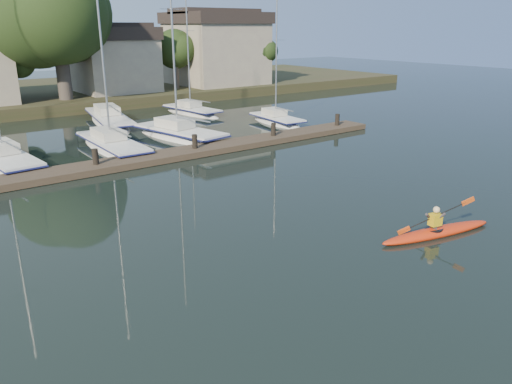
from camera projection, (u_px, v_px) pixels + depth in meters
ground at (324, 245)px, 17.50m from camera, size 160.00×160.00×0.00m
kayak at (437, 230)px, 18.25m from camera, size 5.03×1.70×1.60m
dock at (149, 159)px, 28.04m from camera, size 34.00×2.00×1.80m
sailboat_1 at (6, 168)px, 27.63m from camera, size 2.93×8.78×14.09m
sailboat_2 at (113, 153)px, 30.94m from camera, size 2.29×9.20×15.18m
sailboat_3 at (180, 142)px, 34.04m from camera, size 4.02×9.24×14.44m
sailboat_4 at (277, 125)px, 39.34m from camera, size 2.55×6.62×10.99m
sailboat_6 at (110, 126)px, 39.32m from camera, size 4.23×11.23×17.48m
sailboat_7 at (192, 116)px, 43.53m from camera, size 2.87×7.63×12.00m
shore at (42, 70)px, 47.92m from camera, size 90.00×25.25×12.75m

